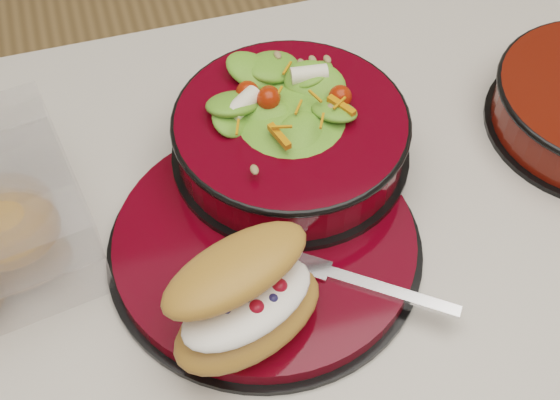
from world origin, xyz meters
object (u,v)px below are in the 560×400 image
object	(u,v)px
salad_bowl	(291,129)
croissant	(245,298)
dinner_plate	(266,243)
fork	(366,284)

from	to	relation	value
salad_bowl	croissant	distance (m)	0.19
croissant	salad_bowl	bearing A→B (deg)	41.24
dinner_plate	croissant	xyz separation A→B (m)	(-0.04, -0.08, 0.05)
dinner_plate	salad_bowl	size ratio (longest dim) A/B	1.25
dinner_plate	fork	world-z (taller)	fork
salad_bowl	fork	world-z (taller)	salad_bowl
fork	croissant	bearing A→B (deg)	130.46
dinner_plate	salad_bowl	xyz separation A→B (m)	(0.05, 0.09, 0.04)
dinner_plate	fork	xyz separation A→B (m)	(0.07, -0.07, 0.01)
dinner_plate	fork	bearing A→B (deg)	-46.78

